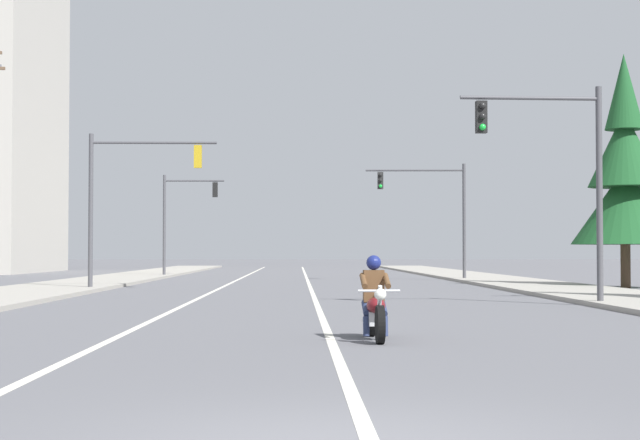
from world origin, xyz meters
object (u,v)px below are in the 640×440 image
(traffic_signal_mid_left, at_px, (181,211))
(conifer_tree_right_verge_far, at_px, (625,180))
(motorcycle_with_rider, at_px, (375,306))
(traffic_signal_near_right, at_px, (560,162))
(traffic_signal_near_left, at_px, (128,186))
(traffic_signal_mid_right, at_px, (435,203))

(traffic_signal_mid_left, height_order, conifer_tree_right_verge_far, conifer_tree_right_verge_far)
(motorcycle_with_rider, height_order, conifer_tree_right_verge_far, conifer_tree_right_verge_far)
(traffic_signal_near_right, bearing_deg, motorcycle_with_rider, -119.07)
(motorcycle_with_rider, bearing_deg, traffic_signal_mid_left, 100.60)
(traffic_signal_near_right, relative_size, conifer_tree_right_verge_far, 0.63)
(traffic_signal_near_left, relative_size, traffic_signal_mid_right, 1.00)
(conifer_tree_right_verge_far, bearing_deg, traffic_signal_mid_left, 136.46)
(traffic_signal_near_right, distance_m, conifer_tree_right_verge_far, 15.41)
(traffic_signal_near_right, xyz_separation_m, traffic_signal_mid_right, (-0.07, 25.47, 0.08))
(traffic_signal_mid_left, bearing_deg, conifer_tree_right_verge_far, -43.54)
(motorcycle_with_rider, xyz_separation_m, traffic_signal_near_right, (6.07, 10.92, 3.46))
(traffic_signal_near_right, height_order, traffic_signal_mid_right, same)
(traffic_signal_near_left, height_order, traffic_signal_mid_right, same)
(motorcycle_with_rider, xyz_separation_m, traffic_signal_mid_right, (6.00, 36.40, 3.54))
(motorcycle_with_rider, bearing_deg, traffic_signal_near_right, 60.93)
(traffic_signal_mid_right, xyz_separation_m, conifer_tree_right_verge_far, (6.44, -11.45, 0.40))
(motorcycle_with_rider, height_order, traffic_signal_near_left, traffic_signal_near_left)
(traffic_signal_near_left, xyz_separation_m, traffic_signal_mid_left, (-0.33, 21.77, -0.09))
(traffic_signal_mid_right, distance_m, conifer_tree_right_verge_far, 13.14)
(traffic_signal_near_right, height_order, traffic_signal_near_left, same)
(traffic_signal_mid_right, bearing_deg, traffic_signal_mid_left, 149.91)
(traffic_signal_near_left, bearing_deg, traffic_signal_near_right, -40.46)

